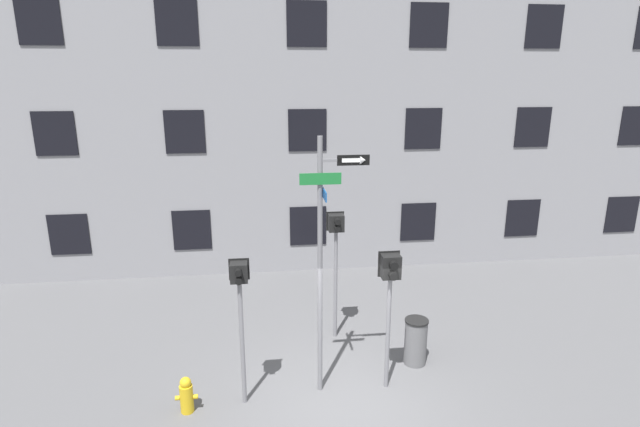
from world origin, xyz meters
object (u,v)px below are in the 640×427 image
(pedestrian_signal_right, at_px, (390,283))
(pedestrian_signal_across, at_px, (336,242))
(fire_hydrant, at_px, (186,395))
(street_sign_pole, at_px, (324,251))
(trash_bin, at_px, (416,341))
(pedestrian_signal_left, at_px, (240,296))

(pedestrian_signal_right, xyz_separation_m, pedestrian_signal_across, (-0.69, 2.03, 0.13))
(fire_hydrant, bearing_deg, street_sign_pole, 8.03)
(street_sign_pole, distance_m, fire_hydrant, 3.55)
(fire_hydrant, relative_size, trash_bin, 0.70)
(pedestrian_signal_left, relative_size, pedestrian_signal_right, 1.01)
(street_sign_pole, height_order, fire_hydrant, street_sign_pole)
(pedestrian_signal_across, bearing_deg, street_sign_pole, -105.14)
(fire_hydrant, bearing_deg, pedestrian_signal_across, 37.38)
(street_sign_pole, bearing_deg, trash_bin, 18.21)
(street_sign_pole, xyz_separation_m, pedestrian_signal_right, (1.22, -0.06, -0.64))
(pedestrian_signal_left, xyz_separation_m, pedestrian_signal_right, (2.71, 0.15, 0.04))
(pedestrian_signal_across, bearing_deg, fire_hydrant, -142.62)
(street_sign_pole, xyz_separation_m, pedestrian_signal_across, (0.53, 1.97, -0.51))
(street_sign_pole, distance_m, pedestrian_signal_across, 2.10)
(street_sign_pole, distance_m, pedestrian_signal_right, 1.38)
(pedestrian_signal_across, relative_size, fire_hydrant, 4.27)
(pedestrian_signal_left, distance_m, pedestrian_signal_across, 2.98)
(pedestrian_signal_left, distance_m, pedestrian_signal_right, 2.71)
(pedestrian_signal_across, height_order, fire_hydrant, pedestrian_signal_across)
(street_sign_pole, height_order, pedestrian_signal_left, street_sign_pole)
(pedestrian_signal_left, relative_size, pedestrian_signal_across, 0.94)
(pedestrian_signal_left, height_order, pedestrian_signal_across, pedestrian_signal_across)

